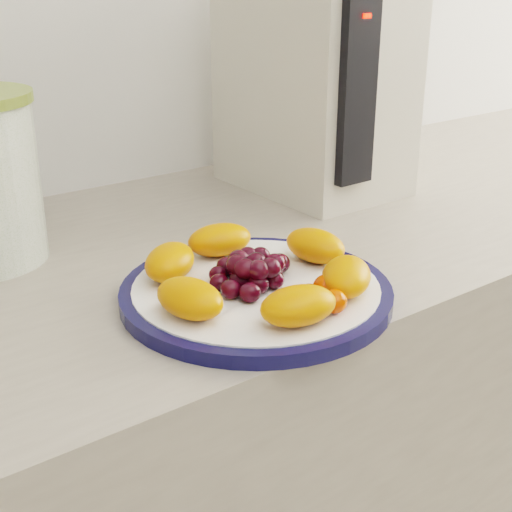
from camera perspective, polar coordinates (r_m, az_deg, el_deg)
counter at (r=1.17m, az=-2.90°, el=-19.66°), size 3.50×0.60×0.90m
plate_rim at (r=0.76m, az=0.00°, el=-2.97°), size 0.29×0.29×0.01m
plate_face at (r=0.76m, az=0.00°, el=-2.90°), size 0.26×0.26×0.02m
appliance_body at (r=1.11m, az=4.65°, el=13.94°), size 0.20×0.27×0.34m
appliance_panel at (r=0.98m, az=8.05°, el=12.90°), size 0.06×0.02×0.25m
appliance_led at (r=0.96m, az=8.84°, el=18.46°), size 0.01×0.01×0.01m
fruit_plate at (r=0.74m, az=0.16°, el=-1.17°), size 0.25×0.25×0.04m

